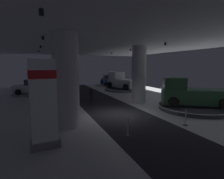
# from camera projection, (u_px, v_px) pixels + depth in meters

# --- Properties ---
(ground) EXTENTS (24.00, 44.00, 0.06)m
(ground) POSITION_uv_depth(u_px,v_px,m) (120.00, 114.00, 13.86)
(ground) COLOR silver
(ceiling_with_spotlights) EXTENTS (24.00, 44.00, 0.39)m
(ceiling_with_spotlights) POSITION_uv_depth(u_px,v_px,m) (120.00, 38.00, 13.14)
(ceiling_with_spotlights) COLOR silver
(column_right) EXTENTS (1.40, 1.40, 5.50)m
(column_right) POSITION_uv_depth(u_px,v_px,m) (139.00, 75.00, 18.04)
(column_right) COLOR silver
(column_right) RESTS_ON ground
(column_left) EXTENTS (1.50, 1.50, 5.50)m
(column_left) POSITION_uv_depth(u_px,v_px,m) (66.00, 81.00, 10.73)
(column_left) COLOR silver
(column_left) RESTS_ON ground
(brand_sign_pylon) EXTENTS (1.32, 0.76, 3.91)m
(brand_sign_pylon) POSITION_uv_depth(u_px,v_px,m) (43.00, 103.00, 7.98)
(brand_sign_pylon) COLOR slate
(brand_sign_pylon) RESTS_ON ground
(display_platform_near_right) EXTENTS (5.93, 5.93, 0.35)m
(display_platform_near_right) POSITION_uv_depth(u_px,v_px,m) (194.00, 107.00, 15.36)
(display_platform_near_right) COLOR #333338
(display_platform_near_right) RESTS_ON ground
(pickup_truck_near_right) EXTENTS (5.63, 4.60, 2.30)m
(pickup_truck_near_right) POSITION_uv_depth(u_px,v_px,m) (191.00, 94.00, 15.27)
(pickup_truck_near_right) COLOR #2D5638
(pickup_truck_near_right) RESTS_ON display_platform_near_right
(display_platform_deep_right) EXTENTS (4.54, 4.54, 0.25)m
(display_platform_deep_right) POSITION_uv_depth(u_px,v_px,m) (109.00, 85.00, 32.93)
(display_platform_deep_right) COLOR #B7B7BC
(display_platform_deep_right) RESTS_ON ground
(display_car_deep_right) EXTENTS (2.44, 4.33, 1.71)m
(display_car_deep_right) POSITION_uv_depth(u_px,v_px,m) (109.00, 80.00, 32.79)
(display_car_deep_right) COLOR navy
(display_car_deep_right) RESTS_ON display_platform_deep_right
(display_platform_far_left) EXTENTS (4.65, 4.65, 0.23)m
(display_platform_far_left) POSITION_uv_depth(u_px,v_px,m) (32.00, 94.00, 22.68)
(display_platform_far_left) COLOR #B7B7BC
(display_platform_far_left) RESTS_ON ground
(display_car_far_left) EXTENTS (4.26, 2.25, 1.71)m
(display_car_far_left) POSITION_uv_depth(u_px,v_px,m) (32.00, 87.00, 22.58)
(display_car_far_left) COLOR silver
(display_car_far_left) RESTS_ON display_platform_far_left
(display_platform_far_right) EXTENTS (5.68, 5.68, 0.30)m
(display_platform_far_right) POSITION_uv_depth(u_px,v_px,m) (123.00, 89.00, 27.30)
(display_platform_far_right) COLOR #333338
(display_platform_far_right) RESTS_ON ground
(pickup_truck_far_right) EXTENTS (3.74, 5.67, 2.30)m
(pickup_truck_far_right) POSITION_uv_depth(u_px,v_px,m) (122.00, 82.00, 27.42)
(pickup_truck_far_right) COLOR silver
(pickup_truck_far_right) RESTS_ON display_platform_far_right
(visitor_walking_near) EXTENTS (0.32, 0.32, 1.59)m
(visitor_walking_near) POSITION_uv_depth(u_px,v_px,m) (91.00, 93.00, 18.38)
(visitor_walking_near) COLOR black
(visitor_walking_near) RESTS_ON ground
(stanchion_a) EXTENTS (0.28, 0.28, 1.01)m
(stanchion_a) POSITION_uv_depth(u_px,v_px,m) (128.00, 129.00, 9.47)
(stanchion_a) COLOR #333338
(stanchion_a) RESTS_ON ground
(stanchion_b) EXTENTS (0.28, 0.28, 1.01)m
(stanchion_b) POSITION_uv_depth(u_px,v_px,m) (186.00, 120.00, 11.20)
(stanchion_b) COLOR #333338
(stanchion_b) RESTS_ON ground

